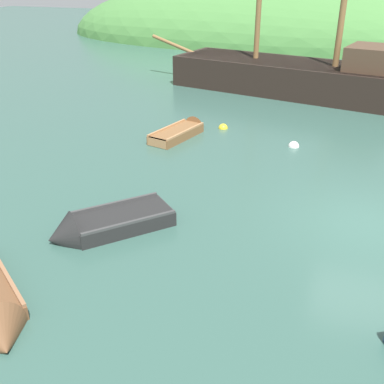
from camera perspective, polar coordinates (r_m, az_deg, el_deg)
The scene contains 7 objects.
ground_plane at distance 12.75m, azimuth 21.45°, elevation -3.85°, with size 120.00×120.00×0.00m, color #33564C.
shore_hill at distance 46.31m, azimuth 10.38°, elevation 18.39°, with size 41.70×19.61×10.93m, color #477F3D.
sailing_ship at distance 25.33m, azimuth 13.19°, elevation 13.24°, with size 15.86×6.43×11.73m.
rowboat_outer_left at distance 11.74m, azimuth -11.11°, elevation -4.30°, with size 3.01×3.13×1.18m.
rowboat_far at distance 18.35m, azimuth -1.13°, elevation 7.51°, with size 1.67×3.29×0.91m.
buoy_yellow at distance 19.21m, azimuth 3.92°, elevation 7.96°, with size 0.40×0.40×0.40m, color yellow.
buoy_white at distance 17.54m, azimuth 12.61°, elevation 5.57°, with size 0.41×0.41×0.41m, color white.
Camera 1 is at (-0.99, -11.21, 6.00)m, focal length 42.58 mm.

